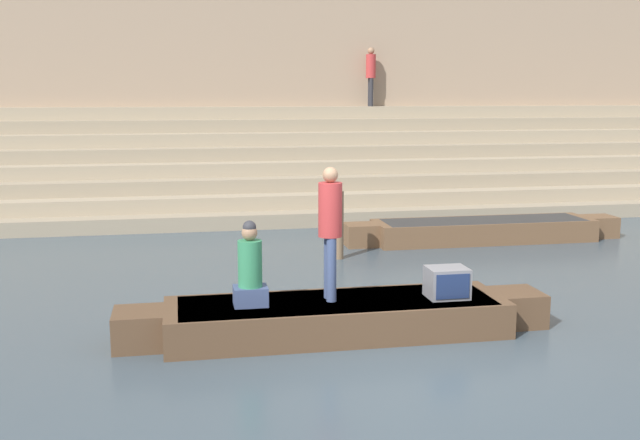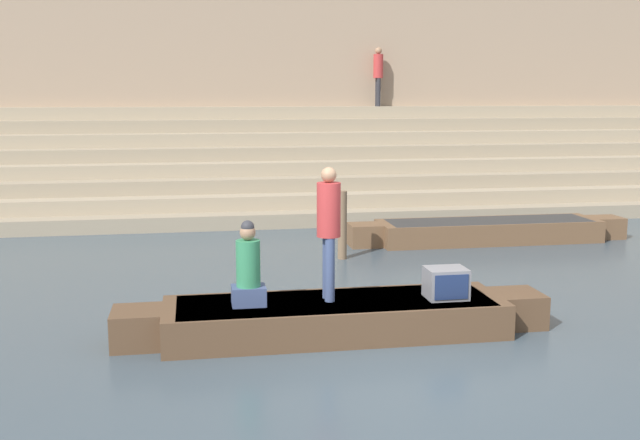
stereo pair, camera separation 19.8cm
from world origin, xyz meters
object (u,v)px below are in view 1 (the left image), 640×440
mooring_post (339,225)px  person_on_steps (371,72)px  rowboat_main (337,316)px  tv_set (447,283)px  person_standing (330,223)px  moored_boat_shore (484,230)px  person_rowing (250,271)px

mooring_post → person_on_steps: size_ratio=0.77×
mooring_post → person_on_steps: bearing=71.5°
rowboat_main → tv_set: size_ratio=10.75×
person_standing → person_on_steps: bearing=86.7°
tv_set → moored_boat_shore: size_ratio=0.09×
rowboat_main → moored_boat_shore: bearing=49.0°
person_standing → moored_boat_shore: (4.62, 5.67, -1.27)m
person_standing → person_rowing: (-1.08, -0.08, -0.58)m
rowboat_main → tv_set: tv_set is taller
person_rowing → tv_set: (2.67, -0.12, -0.26)m
mooring_post → person_on_steps: (2.77, 8.29, 3.19)m
person_standing → person_rowing: person_standing is taller
rowboat_main → person_on_steps: (3.80, 12.88, 3.61)m
tv_set → moored_boat_shore: tv_set is taller
person_on_steps → tv_set: bearing=19.5°
moored_boat_shore → person_on_steps: size_ratio=3.55×
rowboat_main → person_on_steps: bearing=70.9°
rowboat_main → person_rowing: 1.35m
mooring_post → rowboat_main: bearing=-102.6°
person_standing → mooring_post: (1.10, 4.51, -0.85)m
moored_boat_shore → person_standing: bearing=-134.5°
rowboat_main → tv_set: 1.58m
person_rowing → person_on_steps: person_on_steps is taller
tv_set → mooring_post: size_ratio=0.40×
moored_boat_shore → person_on_steps: 8.03m
rowboat_main → moored_boat_shore: moored_boat_shore is taller
person_on_steps → mooring_post: bearing=11.0°
rowboat_main → moored_boat_shore: (4.54, 5.74, 0.00)m
tv_set → moored_boat_shore: 6.61m
rowboat_main → person_standing: (-0.08, 0.07, 1.27)m
person_rowing → moored_boat_shore: 8.12m
rowboat_main → person_on_steps: 13.90m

